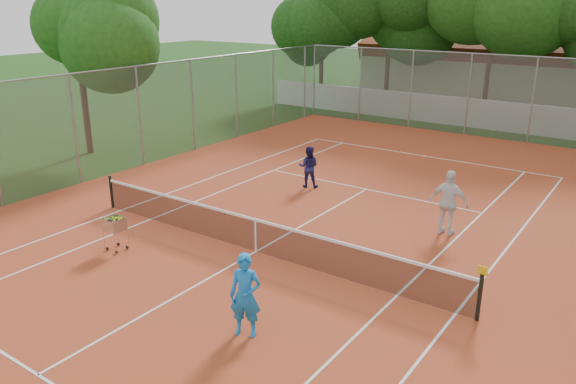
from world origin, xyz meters
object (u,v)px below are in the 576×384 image
Objects in this scene: clubhouse at (497,66)px; player_far_left at (309,167)px; ball_hopper at (116,233)px; player_far_right at (449,203)px; tennis_net at (256,235)px; player_near at (245,295)px.

clubhouse reaches higher than player_far_left.
ball_hopper is at bearing 56.39° from player_far_left.
ball_hopper is (-6.92, -6.18, -0.45)m from player_far_right.
tennis_net is 11.76× the size of ball_hopper.
clubhouse is 32.51m from player_near.
player_near is at bearing -54.77° from tennis_net.
tennis_net is 5.60m from player_far_right.
player_far_right is (3.76, 4.12, 0.46)m from tennis_net.
clubhouse is 9.28× the size of player_near.
player_near reaches higher than tennis_net.
tennis_net is 5.80m from player_far_left.
player_near is (2.26, -3.20, 0.39)m from tennis_net.
player_far_left is 1.48× the size of ball_hopper.
player_far_left is (0.12, -23.52, -1.43)m from clubhouse.
clubhouse is 23.56m from player_far_left.
player_far_right is (5.64, -1.36, 0.20)m from player_far_left.
ball_hopper is (-3.16, -2.06, 0.02)m from tennis_net.
player_far_left is at bearing -13.14° from player_far_right.
ball_hopper is at bearing -92.14° from clubhouse.
player_far_right is (1.49, 7.33, 0.07)m from player_near.
tennis_net is 7.92× the size of player_far_left.
player_near is 5.56m from ball_hopper.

